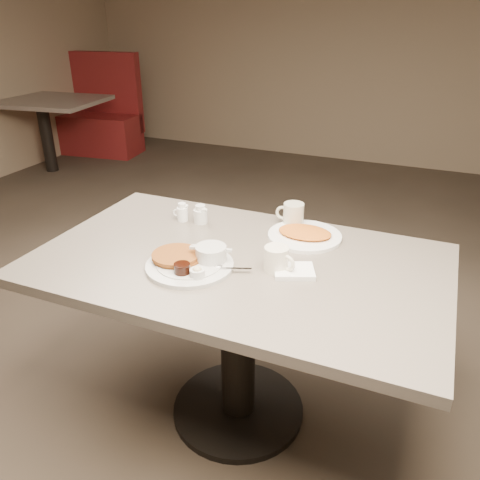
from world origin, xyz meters
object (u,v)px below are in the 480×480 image
at_px(coffee_mug_far, 293,215).
at_px(creamer_right, 200,215).
at_px(coffee_mug_near, 277,259).
at_px(booth_back_left, 85,118).
at_px(main_plate, 192,261).
at_px(creamer_left, 182,213).
at_px(diner_table, 238,298).
at_px(hash_plate, 305,235).

xyz_separation_m(coffee_mug_far, creamer_right, (-0.37, -0.12, -0.01)).
relative_size(coffee_mug_near, creamer_right, 1.64).
relative_size(coffee_mug_far, booth_back_left, 0.08).
height_order(main_plate, booth_back_left, booth_back_left).
distance_m(main_plate, coffee_mug_far, 0.53).
distance_m(creamer_left, creamer_right, 0.08).
distance_m(diner_table, coffee_mug_near, 0.27).
height_order(diner_table, coffee_mug_near, coffee_mug_near).
bearing_deg(creamer_left, coffee_mug_near, -26.30).
relative_size(creamer_left, booth_back_left, 0.05).
bearing_deg(hash_plate, creamer_left, -175.85).
height_order(coffee_mug_near, creamer_right, coffee_mug_near).
relative_size(main_plate, hash_plate, 1.38).
bearing_deg(main_plate, coffee_mug_near, 17.15).
distance_m(diner_table, creamer_right, 0.43).
bearing_deg(diner_table, booth_back_left, 136.58).
bearing_deg(booth_back_left, hash_plate, -39.31).
bearing_deg(diner_table, main_plate, -139.27).
height_order(diner_table, booth_back_left, booth_back_left).
xyz_separation_m(main_plate, coffee_mug_far, (0.22, 0.48, 0.03)).
bearing_deg(diner_table, creamer_left, 147.09).
bearing_deg(diner_table, hash_plate, 57.46).
bearing_deg(hash_plate, booth_back_left, 140.69).
relative_size(coffee_mug_far, creamer_left, 1.54).
bearing_deg(creamer_right, diner_table, -41.27).
distance_m(creamer_left, booth_back_left, 4.09).
xyz_separation_m(creamer_left, booth_back_left, (-2.90, 2.86, -0.38)).
bearing_deg(booth_back_left, coffee_mug_far, -39.02).
height_order(diner_table, main_plate, main_plate).
height_order(hash_plate, booth_back_left, booth_back_left).
xyz_separation_m(coffee_mug_near, creamer_left, (-0.52, 0.26, -0.01)).
bearing_deg(coffee_mug_near, coffee_mug_far, 99.53).
bearing_deg(hash_plate, coffee_mug_far, 130.54).
xyz_separation_m(creamer_right, booth_back_left, (-2.99, 2.85, -0.38)).
bearing_deg(coffee_mug_far, main_plate, -114.87).
distance_m(diner_table, creamer_left, 0.48).
relative_size(diner_table, booth_back_left, 0.95).
height_order(main_plate, creamer_left, creamer_left).
bearing_deg(creamer_left, hash_plate, 4.15).
relative_size(main_plate, booth_back_left, 0.26).
height_order(main_plate, creamer_right, creamer_right).
distance_m(diner_table, hash_plate, 0.37).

